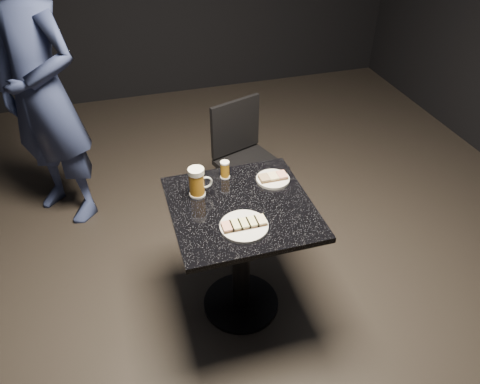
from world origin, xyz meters
The scene contains 10 objects.
floor centered at (0.00, 0.00, 0.00)m, with size 6.00×6.00×0.00m, color black.
plate_large centered at (-0.03, -0.16, 0.76)m, with size 0.23×0.23×0.01m, color silver.
plate_small centered at (0.22, 0.16, 0.76)m, with size 0.18×0.18×0.01m, color silver.
patron centered at (-0.95, 1.23, 0.93)m, with size 0.68×0.45×1.87m, color navy.
table centered at (0.00, 0.00, 0.51)m, with size 0.70×0.70×0.75m.
beer_mug centered at (-0.19, 0.15, 0.83)m, with size 0.12×0.08×0.16m.
beer_tumbler centered at (-0.01, 0.26, 0.80)m, with size 0.05×0.05×0.10m.
chair centered at (0.27, 0.81, 0.50)m, with size 0.48×0.48×0.86m.
canapes_on_plate_large centered at (-0.03, -0.16, 0.77)m, with size 0.21×0.07×0.02m.
canapes_on_plate_small centered at (0.22, 0.16, 0.77)m, with size 0.15×0.07×0.02m.
Camera 1 is at (-0.52, -1.73, 2.21)m, focal length 35.00 mm.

